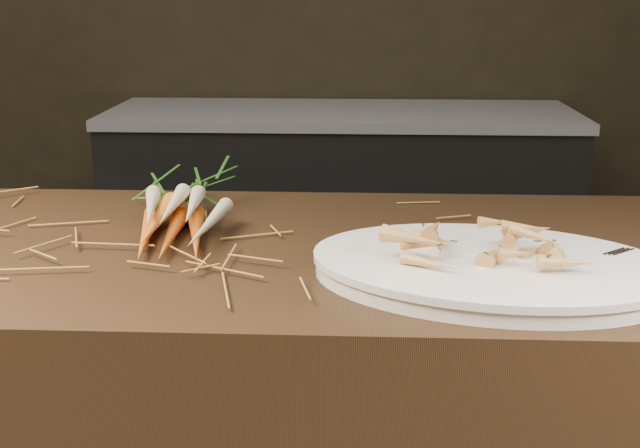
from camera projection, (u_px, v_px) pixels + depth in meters
The scene contains 6 objects.
back_counter at pixel (340, 213), 3.25m from camera, with size 1.82×0.62×0.84m.
straw_bedding at pixel (136, 238), 1.32m from camera, with size 1.40×0.60×0.02m, color olive, non-canonical shape.
root_veg_bunch at pixel (181, 199), 1.43m from camera, with size 0.20×0.47×0.09m.
serving_platter at pixel (490, 272), 1.15m from camera, with size 0.51×0.34×0.03m, color white, non-canonical shape.
roasted_veg_heap at pixel (491, 244), 1.14m from camera, with size 0.25×0.18×0.06m, color #BF7D3C, non-canonical shape.
serving_fork at pixel (626, 277), 1.09m from camera, with size 0.02×0.19×0.00m, color silver.
Camera 1 is at (0.36, -0.95, 1.31)m, focal length 45.00 mm.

